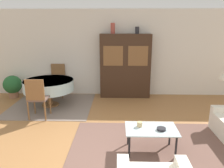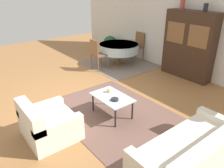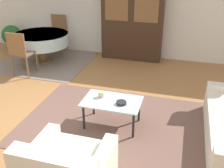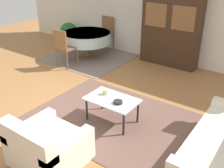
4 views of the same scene
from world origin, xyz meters
name	(u,v)px [view 1 (image 1 of 4)]	position (x,y,z in m)	size (l,w,h in m)	color
ground_plane	(98,158)	(0.00, 0.00, 0.00)	(14.00, 14.00, 0.00)	#9E6B3D
wall_back	(108,53)	(0.00, 3.63, 1.35)	(10.00, 0.06, 2.70)	silver
area_rug	(153,149)	(0.99, 0.30, 0.01)	(3.08, 2.15, 0.01)	brown
dining_rug	(52,105)	(-1.55, 2.50, 0.01)	(2.25, 2.10, 0.01)	gray
coffee_table	(151,131)	(0.93, 0.23, 0.41)	(0.91, 0.58, 0.45)	black
display_cabinet	(125,66)	(0.56, 3.39, 0.99)	(1.55, 0.39, 1.97)	#382316
dining_table	(49,85)	(-1.60, 2.51, 0.60)	(1.39, 1.39, 0.73)	brown
dining_chair_near	(37,96)	(-1.60, 1.59, 0.58)	(0.44, 0.44, 1.01)	brown
dining_chair_far	(58,78)	(-1.60, 3.42, 0.58)	(0.44, 0.44, 1.01)	brown
cup	(140,124)	(0.73, 0.30, 0.50)	(0.10, 0.10, 0.09)	tan
bowl	(161,129)	(1.09, 0.17, 0.48)	(0.16, 0.16, 0.04)	#232328
vase_tall	(113,28)	(0.17, 3.39, 2.13)	(0.13, 0.13, 0.31)	#9E4238
vase_short	(137,30)	(0.90, 3.39, 2.07)	(0.12, 0.12, 0.21)	#232328
potted_plant	(13,85)	(-2.96, 3.17, 0.40)	(0.56, 0.56, 0.71)	#93664C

